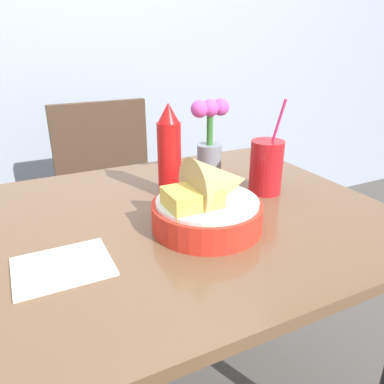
# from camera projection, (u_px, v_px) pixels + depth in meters

# --- Properties ---
(dining_table) EXTENTS (0.92, 0.78, 0.74)m
(dining_table) POSITION_uv_depth(u_px,v_px,m) (186.00, 257.00, 0.92)
(dining_table) COLOR brown
(dining_table) RESTS_ON ground_plane
(chair_far_window) EXTENTS (0.40, 0.40, 0.88)m
(chair_far_window) POSITION_uv_depth(u_px,v_px,m) (110.00, 190.00, 1.58)
(chair_far_window) COLOR #473323
(chair_far_window) RESTS_ON ground_plane
(food_basket) EXTENTS (0.23, 0.23, 0.16)m
(food_basket) POSITION_uv_depth(u_px,v_px,m) (211.00, 202.00, 0.78)
(food_basket) COLOR red
(food_basket) RESTS_ON dining_table
(ketchup_bottle) EXTENTS (0.06, 0.06, 0.24)m
(ketchup_bottle) POSITION_uv_depth(u_px,v_px,m) (169.00, 152.00, 0.92)
(ketchup_bottle) COLOR red
(ketchup_bottle) RESTS_ON dining_table
(drink_cup) EXTENTS (0.08, 0.08, 0.25)m
(drink_cup) POSITION_uv_depth(u_px,v_px,m) (266.00, 169.00, 0.96)
(drink_cup) COLOR red
(drink_cup) RESTS_ON dining_table
(flower_vase) EXTENTS (0.11, 0.07, 0.23)m
(flower_vase) POSITION_uv_depth(u_px,v_px,m) (210.00, 141.00, 1.03)
(flower_vase) COLOR gray
(flower_vase) RESTS_ON dining_table
(napkin) EXTENTS (0.17, 0.13, 0.01)m
(napkin) POSITION_uv_depth(u_px,v_px,m) (63.00, 267.00, 0.66)
(napkin) COLOR white
(napkin) RESTS_ON dining_table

